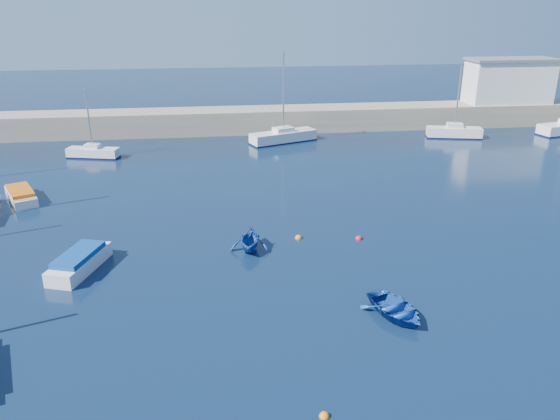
{
  "coord_description": "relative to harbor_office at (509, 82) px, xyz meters",
  "views": [
    {
      "loc": [
        -6.24,
        -17.02,
        14.53
      ],
      "look_at": [
        -1.92,
        15.99,
        1.6
      ],
      "focal_mm": 35.0,
      "sensor_mm": 36.0,
      "label": 1
    }
  ],
  "objects": [
    {
      "name": "ground",
      "position": [
        -30.0,
        -46.0,
        -5.1
      ],
      "size": [
        220.0,
        220.0,
        0.0
      ],
      "primitive_type": "plane",
      "color": "#0C1D37",
      "rests_on": "ground"
    },
    {
      "name": "back_wall",
      "position": [
        -30.0,
        0.0,
        -3.8
      ],
      "size": [
        96.0,
        4.5,
        2.6
      ],
      "primitive_type": "cube",
      "color": "gray",
      "rests_on": "ground"
    },
    {
      "name": "harbor_office",
      "position": [
        0.0,
        0.0,
        0.0
      ],
      "size": [
        10.0,
        4.0,
        5.0
      ],
      "primitive_type": "cube",
      "color": "silver",
      "rests_on": "back_wall"
    },
    {
      "name": "sailboat_5",
      "position": [
        -47.64,
        -9.5,
        -4.56
      ],
      "size": [
        5.18,
        2.58,
        6.69
      ],
      "rotation": [
        0.0,
        0.0,
        1.32
      ],
      "color": "silver",
      "rests_on": "ground"
    },
    {
      "name": "sailboat_6",
      "position": [
        -28.4,
        -5.81,
        -4.45
      ],
      "size": [
        7.55,
        4.59,
        9.57
      ],
      "rotation": [
        0.0,
        0.0,
        1.95
      ],
      "color": "silver",
      "rests_on": "ground"
    },
    {
      "name": "sailboat_7",
      "position": [
        -9.21,
        -6.23,
        -4.45
      ],
      "size": [
        6.12,
        2.94,
        7.94
      ],
      "rotation": [
        0.0,
        0.0,
        1.34
      ],
      "color": "silver",
      "rests_on": "ground"
    },
    {
      "name": "motorboat_1",
      "position": [
        -43.97,
        -33.88,
        -4.57
      ],
      "size": [
        3.02,
        4.89,
        1.13
      ],
      "rotation": [
        0.0,
        0.0,
        -0.33
      ],
      "color": "silver",
      "rests_on": "ground"
    },
    {
      "name": "motorboat_2",
      "position": [
        -50.87,
        -21.36,
        -4.65
      ],
      "size": [
        3.51,
        4.91,
        0.96
      ],
      "rotation": [
        0.0,
        0.0,
        0.45
      ],
      "color": "silver",
      "rests_on": "ground"
    },
    {
      "name": "dinghy_center",
      "position": [
        -27.66,
        -40.9,
        -4.73
      ],
      "size": [
        3.6,
        4.22,
        0.74
      ],
      "primitive_type": "imported",
      "rotation": [
        0.0,
        0.0,
        0.34
      ],
      "color": "#153F96",
      "rests_on": "ground"
    },
    {
      "name": "dinghy_left",
      "position": [
        -34.1,
        -32.49,
        -4.34
      ],
      "size": [
        2.99,
        3.31,
        1.52
      ],
      "primitive_type": "imported",
      "rotation": [
        0.0,
        0.0,
        -0.19
      ],
      "color": "#153F96",
      "rests_on": "ground"
    },
    {
      "name": "buoy_0",
      "position": [
        -32.52,
        -47.24,
        -5.1
      ],
      "size": [
        0.4,
        0.4,
        0.4
      ],
      "primitive_type": "sphere",
      "color": "orange",
      "rests_on": "ground"
    },
    {
      "name": "buoy_1",
      "position": [
        -26.99,
        -31.74,
        -5.1
      ],
      "size": [
        0.47,
        0.47,
        0.47
      ],
      "primitive_type": "sphere",
      "color": "red",
      "rests_on": "ground"
    },
    {
      "name": "buoy_3",
      "position": [
        -30.85,
        -31.12,
        -5.1
      ],
      "size": [
        0.47,
        0.47,
        0.47
      ],
      "primitive_type": "sphere",
      "color": "orange",
      "rests_on": "ground"
    }
  ]
}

